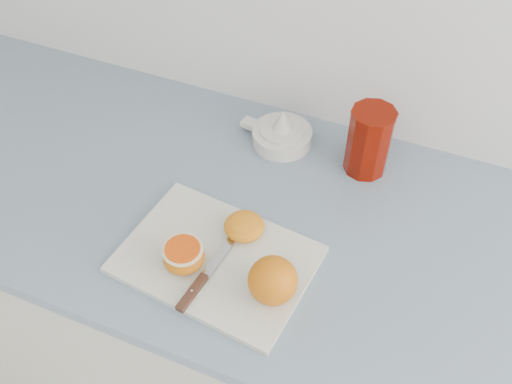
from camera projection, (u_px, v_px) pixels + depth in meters
counter at (297, 343)px, 1.37m from camera, size 2.54×0.64×0.89m
cutting_board at (217, 259)px, 0.99m from camera, size 0.35×0.26×0.01m
whole_orange at (273, 280)px, 0.91m from camera, size 0.08×0.08×0.08m
half_orange at (184, 256)px, 0.96m from camera, size 0.07×0.07×0.04m
squeezed_shell at (244, 226)px, 1.01m from camera, size 0.07×0.07×0.03m
paring_knife at (197, 286)px, 0.94m from camera, size 0.04×0.18×0.01m
citrus_juicer at (281, 133)px, 1.19m from camera, size 0.16×0.13×0.08m
red_tumbler at (369, 143)px, 1.11m from camera, size 0.09×0.09×0.14m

